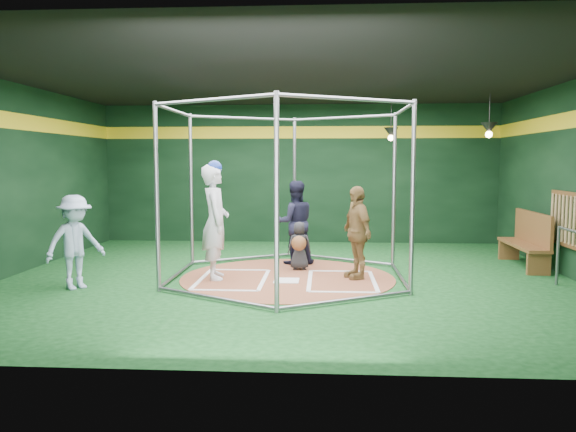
# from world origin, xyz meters

# --- Properties ---
(room_shell) EXTENTS (10.10, 9.10, 3.53)m
(room_shell) POSITION_xyz_m (0.00, 0.01, 1.75)
(room_shell) COLOR #0C3813
(room_shell) RESTS_ON ground
(clay_disc) EXTENTS (3.80, 3.80, 0.01)m
(clay_disc) POSITION_xyz_m (0.00, 0.00, 0.01)
(clay_disc) COLOR brown
(clay_disc) RESTS_ON ground
(home_plate) EXTENTS (0.43, 0.43, 0.01)m
(home_plate) POSITION_xyz_m (0.00, -0.30, 0.02)
(home_plate) COLOR white
(home_plate) RESTS_ON clay_disc
(batter_box_left) EXTENTS (1.17, 1.77, 0.01)m
(batter_box_left) POSITION_xyz_m (-0.95, -0.25, 0.02)
(batter_box_left) COLOR white
(batter_box_left) RESTS_ON clay_disc
(batter_box_right) EXTENTS (1.17, 1.77, 0.01)m
(batter_box_right) POSITION_xyz_m (0.95, -0.25, 0.02)
(batter_box_right) COLOR white
(batter_box_right) RESTS_ON clay_disc
(batting_cage) EXTENTS (4.05, 4.67, 3.00)m
(batting_cage) POSITION_xyz_m (-0.00, -0.00, 1.50)
(batting_cage) COLOR gray
(batting_cage) RESTS_ON ground
(bat_rack) EXTENTS (0.07, 1.25, 0.98)m
(bat_rack) POSITION_xyz_m (4.93, 0.40, 1.05)
(bat_rack) COLOR brown
(bat_rack) RESTS_ON room_shell
(pendant_lamp_near) EXTENTS (0.34, 0.34, 0.90)m
(pendant_lamp_near) POSITION_xyz_m (2.20, 3.60, 2.74)
(pendant_lamp_near) COLOR black
(pendant_lamp_near) RESTS_ON room_shell
(pendant_lamp_far) EXTENTS (0.34, 0.34, 0.90)m
(pendant_lamp_far) POSITION_xyz_m (4.00, 2.00, 2.74)
(pendant_lamp_far) COLOR black
(pendant_lamp_far) RESTS_ON room_shell
(batter_figure) EXTENTS (0.62, 0.81, 2.07)m
(batter_figure) POSITION_xyz_m (-1.26, -0.17, 1.04)
(batter_figure) COLOR silver
(batter_figure) RESTS_ON clay_disc
(visitor_leopard) EXTENTS (0.72, 1.03, 1.63)m
(visitor_leopard) POSITION_xyz_m (1.22, 0.03, 0.83)
(visitor_leopard) COLOR #A58046
(visitor_leopard) RESTS_ON clay_disc
(catcher_figure) EXTENTS (0.48, 0.56, 0.92)m
(catcher_figure) POSITION_xyz_m (0.18, 0.72, 0.48)
(catcher_figure) COLOR black
(catcher_figure) RESTS_ON clay_disc
(umpire) EXTENTS (0.94, 0.81, 1.67)m
(umpire) POSITION_xyz_m (0.05, 1.37, 0.85)
(umpire) COLOR black
(umpire) RESTS_ON clay_disc
(bystander_blue) EXTENTS (1.07, 1.13, 1.53)m
(bystander_blue) POSITION_xyz_m (-3.39, -1.06, 0.77)
(bystander_blue) COLOR #9BB0CD
(bystander_blue) RESTS_ON ground
(dugout_bench) EXTENTS (0.44, 1.87, 1.09)m
(dugout_bench) POSITION_xyz_m (4.63, 1.36, 0.56)
(dugout_bench) COLOR brown
(dugout_bench) RESTS_ON ground
(steel_railing) EXTENTS (0.05, 1.16, 1.00)m
(steel_railing) POSITION_xyz_m (4.55, -0.83, 0.67)
(steel_railing) COLOR gray
(steel_railing) RESTS_ON ground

